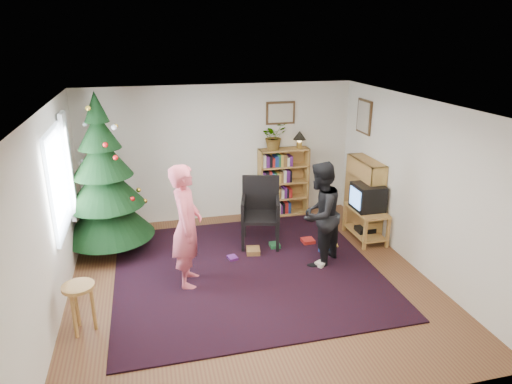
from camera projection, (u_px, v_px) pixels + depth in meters
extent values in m
plane|color=brown|center=(251.00, 281.00, 6.53)|extent=(5.00, 5.00, 0.00)
plane|color=white|center=(250.00, 105.00, 5.70)|extent=(5.00, 5.00, 0.00)
cube|color=silver|center=(220.00, 153.00, 8.40)|extent=(5.00, 0.02, 2.50)
cube|color=silver|center=(319.00, 300.00, 3.83)|extent=(5.00, 0.02, 2.50)
cube|color=silver|center=(51.00, 216.00, 5.55)|extent=(0.02, 5.00, 2.50)
cube|color=silver|center=(416.00, 185.00, 6.68)|extent=(0.02, 5.00, 2.50)
cube|color=black|center=(246.00, 270.00, 6.80)|extent=(3.80, 3.60, 0.02)
cube|color=silver|center=(59.00, 182.00, 6.02)|extent=(0.04, 1.20, 1.40)
cube|color=silver|center=(69.00, 167.00, 6.67)|extent=(0.06, 0.35, 1.60)
cube|color=#4C3319|center=(280.00, 113.00, 8.41)|extent=(0.55, 0.03, 0.42)
cube|color=beige|center=(280.00, 113.00, 8.41)|extent=(0.47, 0.01, 0.34)
cube|color=#4C3319|center=(364.00, 117.00, 8.04)|extent=(0.03, 0.50, 0.60)
cube|color=beige|center=(364.00, 117.00, 8.04)|extent=(0.01, 0.42, 0.52)
cylinder|color=#3F2816|center=(111.00, 243.00, 7.40)|extent=(0.14, 0.14, 0.27)
cone|color=black|center=(108.00, 212.00, 7.22)|extent=(1.41, 1.41, 0.80)
cone|color=black|center=(104.00, 183.00, 7.06)|extent=(1.19, 1.19, 0.71)
cone|color=black|center=(101.00, 156.00, 6.91)|extent=(0.91, 0.91, 0.63)
cone|color=black|center=(98.00, 130.00, 6.78)|extent=(0.64, 0.64, 0.55)
cone|color=black|center=(95.00, 106.00, 6.66)|extent=(0.36, 0.36, 0.46)
cube|color=#AC853D|center=(283.00, 182.00, 8.73)|extent=(0.95, 0.30, 1.30)
cube|color=#AC853D|center=(284.00, 150.00, 8.51)|extent=(0.95, 0.30, 0.03)
cube|color=#AC853D|center=(364.00, 196.00, 8.00)|extent=(0.30, 0.95, 1.30)
cube|color=#AC853D|center=(367.00, 161.00, 7.79)|extent=(0.30, 0.95, 0.03)
cube|color=#AC853D|center=(367.00, 210.00, 7.68)|extent=(0.47, 0.84, 0.04)
cube|color=#AC853D|center=(365.00, 236.00, 7.37)|extent=(0.05, 0.05, 0.51)
cube|color=#AC853D|center=(388.00, 233.00, 7.46)|extent=(0.05, 0.05, 0.51)
cube|color=#AC853D|center=(345.00, 217.00, 8.09)|extent=(0.05, 0.05, 0.51)
cube|color=#AC853D|center=(366.00, 215.00, 8.18)|extent=(0.05, 0.05, 0.51)
cube|color=#AC853D|center=(365.00, 232.00, 7.82)|extent=(0.43, 0.80, 0.03)
cube|color=black|center=(365.00, 229.00, 7.80)|extent=(0.30, 0.25, 0.08)
cube|color=black|center=(368.00, 197.00, 7.60)|extent=(0.45, 0.50, 0.43)
cube|color=#5D9FFF|center=(355.00, 198.00, 7.55)|extent=(0.01, 0.39, 0.31)
cube|color=black|center=(260.00, 217.00, 7.47)|extent=(0.75, 0.75, 0.05)
cube|color=black|center=(256.00, 193.00, 7.63)|extent=(0.61, 0.21, 0.62)
cube|color=black|center=(248.00, 239.00, 7.24)|extent=(0.06, 0.06, 0.50)
cube|color=black|center=(281.00, 236.00, 7.36)|extent=(0.06, 0.06, 0.50)
cube|color=black|center=(241.00, 226.00, 7.75)|extent=(0.06, 0.06, 0.50)
cube|color=black|center=(272.00, 223.00, 7.87)|extent=(0.06, 0.06, 0.50)
cylinder|color=#AC853D|center=(78.00, 287.00, 5.25)|extent=(0.37, 0.37, 0.04)
cylinder|color=#AC853D|center=(93.00, 308.00, 5.38)|extent=(0.05, 0.05, 0.58)
cylinder|color=#AC853D|center=(77.00, 305.00, 5.45)|extent=(0.05, 0.05, 0.58)
cylinder|color=#AC853D|center=(74.00, 316.00, 5.23)|extent=(0.05, 0.05, 0.58)
imported|color=#D45563|center=(187.00, 226.00, 6.19)|extent=(0.53, 0.70, 1.75)
imported|color=black|center=(319.00, 214.00, 6.78)|extent=(0.99, 0.97, 1.61)
imported|color=gray|center=(274.00, 136.00, 8.38)|extent=(0.57, 0.53, 0.50)
cylinder|color=#A57F33|center=(299.00, 145.00, 8.56)|extent=(0.10, 0.10, 0.10)
sphere|color=#FFD88C|center=(299.00, 139.00, 8.52)|extent=(0.10, 0.10, 0.10)
cone|color=black|center=(300.00, 135.00, 8.49)|extent=(0.24, 0.24, 0.16)
cube|color=#A51E19|center=(308.00, 241.00, 7.67)|extent=(0.20, 0.20, 0.08)
cube|color=navy|center=(325.00, 251.00, 7.32)|extent=(0.20, 0.20, 0.08)
cube|color=#1E592D|center=(275.00, 246.00, 7.51)|extent=(0.20, 0.20, 0.08)
cube|color=gold|center=(331.00, 243.00, 7.60)|extent=(0.20, 0.20, 0.08)
cube|color=brown|center=(253.00, 252.00, 7.30)|extent=(0.20, 0.20, 0.08)
cube|color=beige|center=(320.00, 265.00, 6.90)|extent=(0.20, 0.20, 0.08)
cube|color=#4C1959|center=(233.00, 258.00, 7.11)|extent=(0.20, 0.20, 0.08)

